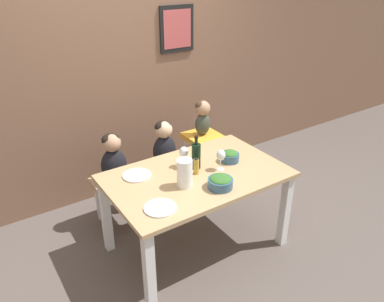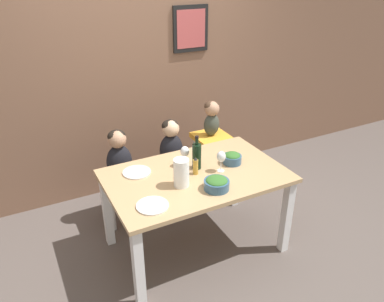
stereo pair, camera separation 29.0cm
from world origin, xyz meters
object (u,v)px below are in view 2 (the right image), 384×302
salad_bowl_large (217,183)px  person_child_left (118,153)px  paper_towel_roll (181,173)px  person_baby_right (212,116)px  dinner_plate_front_left (152,206)px  chair_right_highchair (211,148)px  person_child_center (171,142)px  wine_glass_near (221,157)px  salad_bowl_small (232,158)px  wine_bottle (197,156)px  chair_far_left (122,184)px  chair_far_center (172,171)px  dinner_plate_back_left (137,172)px  wine_glass_far (185,152)px

salad_bowl_large → person_child_left: bearing=115.6°
paper_towel_roll → person_baby_right: bearing=47.8°
paper_towel_roll → dinner_plate_front_left: bearing=-153.0°
chair_right_highchair → person_child_center: bearing=179.8°
wine_glass_near → salad_bowl_small: wine_glass_near is taller
wine_bottle → wine_glass_near: 0.20m
chair_far_left → wine_glass_near: 1.10m
salad_bowl_large → salad_bowl_small: same height
person_child_center → person_baby_right: bearing=0.1°
chair_far_left → salad_bowl_small: bearing=-40.6°
wine_glass_near → salad_bowl_large: size_ratio=0.93×
salad_bowl_small → chair_far_center: bearing=111.3°
person_child_center → dinner_plate_back_left: person_child_center is taller
paper_towel_roll → person_child_center: bearing=71.0°
chair_far_center → wine_glass_far: wine_glass_far is taller
person_child_left → wine_bottle: wine_bottle is taller
chair_right_highchair → wine_glass_near: size_ratio=3.85×
paper_towel_roll → salad_bowl_large: (0.21, -0.17, -0.06)m
person_child_center → wine_glass_near: bearing=-81.8°
chair_far_left → person_baby_right: size_ratio=1.26×
salad_bowl_small → dinner_plate_front_left: bearing=-161.7°
wine_glass_far → person_child_left: bearing=127.7°
chair_far_center → salad_bowl_large: bearing=-93.7°
chair_far_left → wine_glass_near: size_ratio=2.56×
paper_towel_roll → wine_glass_near: paper_towel_roll is taller
chair_right_highchair → person_baby_right: 0.37m
chair_right_highchair → dinner_plate_front_left: 1.42m
paper_towel_roll → salad_bowl_large: size_ratio=1.16×
person_child_center → wine_glass_far: bearing=-101.9°
chair_far_center → dinner_plate_back_left: (-0.52, -0.46, 0.36)m
chair_right_highchair → person_baby_right: size_ratio=1.90×
person_child_center → person_baby_right: (0.45, 0.00, 0.19)m
salad_bowl_large → chair_far_left: bearing=115.7°
chair_far_left → dinner_plate_back_left: bearing=-88.6°
chair_far_left → person_child_left: person_child_left is taller
wine_bottle → salad_bowl_small: size_ratio=1.84×
person_child_left → dinner_plate_back_left: (0.01, -0.46, 0.04)m
chair_far_left → dinner_plate_front_left: size_ratio=1.99×
dinner_plate_back_left → paper_towel_roll: bearing=-54.7°
chair_right_highchair → wine_bottle: bearing=-129.0°
person_child_left → paper_towel_roll: 0.85m
salad_bowl_large → dinner_plate_back_left: bearing=131.9°
chair_far_center → wine_glass_near: 0.90m
chair_far_left → wine_bottle: (0.48, -0.62, 0.47)m
chair_right_highchair → person_child_left: person_child_left is taller
wine_glass_near → wine_glass_far: same height
person_child_left → dinner_plate_back_left: size_ratio=2.07×
salad_bowl_small → chair_right_highchair: bearing=74.4°
chair_right_highchair → person_child_center: person_child_center is taller
wine_glass_near → dinner_plate_back_left: 0.70m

